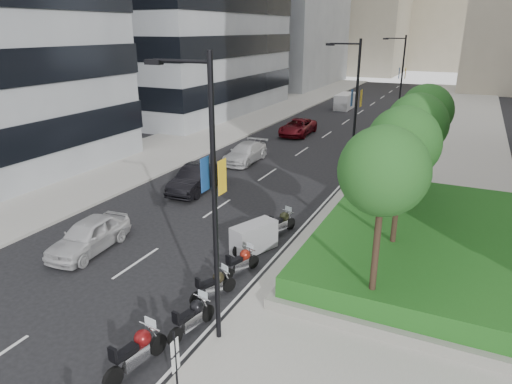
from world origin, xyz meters
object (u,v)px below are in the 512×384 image
Objects in this scene: motorcycle_6 at (281,223)px; car_d at (298,127)px; motorcycle_1 at (137,351)px; motorcycle_3 at (214,285)px; lamp_post_1 at (353,107)px; delivery_van at (345,102)px; lamp_post_2 at (400,79)px; lamp_post_0 at (210,193)px; motorcycle_2 at (192,317)px; motorcycle_4 at (241,262)px; motorcycle_5 at (254,238)px; car_c at (245,153)px; car_b at (196,179)px; parking_sign at (176,366)px; car_a at (89,235)px.

motorcycle_6 is 0.40× the size of car_d.
motorcycle_1 is 4.26m from motorcycle_3.
lamp_post_1 is 2.01× the size of delivery_van.
lamp_post_2 is at bearing 21.81° from motorcycle_3.
lamp_post_0 is 4.25× the size of motorcycle_6.
motorcycle_2 is (-0.84, -34.98, -4.49)m from lamp_post_2.
motorcycle_4 is 4.30m from motorcycle_6.
motorcycle_3 is 28.53m from car_d.
lamp_post_1 is 3.80× the size of motorcycle_5.
car_b is at bearing -88.88° from car_c.
parking_sign reaches higher than car_c.
delivery_van is (-6.49, 40.07, 0.21)m from motorcycle_5.
lamp_post_0 is at bearing 102.33° from parking_sign.
delivery_van is (-8.02, 46.25, -4.19)m from lamp_post_0.
lamp_post_1 is (0.00, 17.00, 0.00)m from lamp_post_0.
car_b is at bearing 85.20° from car_a.
car_b is (-8.28, -4.98, -4.26)m from lamp_post_1.
car_c reaches higher than motorcycle_5.
lamp_post_2 is 38.18m from parking_sign.
car_c reaches higher than motorcycle_1.
motorcycle_6 is (-1.11, -26.61, -4.48)m from lamp_post_2.
lamp_post_2 reaches higher than motorcycle_6.
car_b is at bearing 71.16° from motorcycle_5.
car_d is 16.51m from delivery_van.
motorcycle_1 is 48.90m from delivery_van.
lamp_post_0 is 1.00× the size of lamp_post_2.
lamp_post_0 is 17.00m from lamp_post_1.
motorcycle_4 is at bearing 3.43° from car_a.
car_c reaches higher than motorcycle_6.
motorcycle_1 is 22.56m from car_c.
car_d is at bearing 105.06° from parking_sign.
motorcycle_5 is (-1.53, -10.82, -4.40)m from lamp_post_1.
motorcycle_1 is at bearing -156.65° from motorcycle_5.
lamp_post_0 is at bearing -144.07° from motorcycle_5.
motorcycle_2 is 0.44× the size of car_c.
car_b is at bearing 80.66° from motorcycle_6.
lamp_post_1 is at bearing 7.23° from motorcycle_2.
delivery_van is at bearing 31.24° from motorcycle_5.
lamp_post_0 is 1.85× the size of car_b.
car_a is (-7.18, -1.03, 0.20)m from motorcycle_4.
lamp_post_1 is 2.05× the size of car_a.
lamp_post_0 reaches higher than motorcycle_5.
parking_sign is 0.51× the size of car_b.
motorcycle_2 is 8.38m from motorcycle_6.
car_a is at bearing -94.48° from car_b.
motorcycle_2 reaches higher than motorcycle_4.
lamp_post_2 is 27.00m from motorcycle_6.
car_a is at bearing -120.72° from lamp_post_1.
parking_sign is 1.25× the size of motorcycle_4.
motorcycle_4 is 0.41× the size of car_b.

